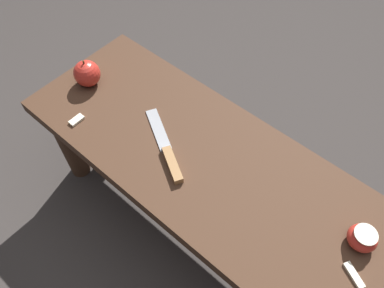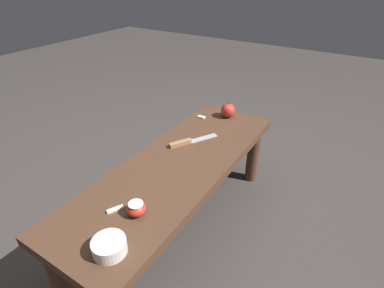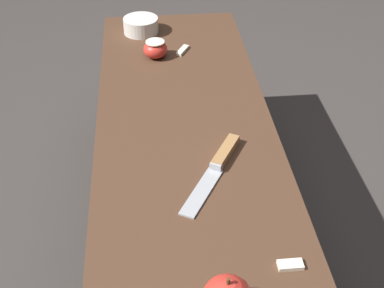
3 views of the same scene
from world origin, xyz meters
name	(u,v)px [view 2 (image 2 of 3)]	position (x,y,z in m)	size (l,w,h in m)	color
ground_plane	(180,227)	(0.00, 0.00, 0.00)	(8.00, 8.00, 0.00)	#383330
wooden_bench	(178,175)	(0.00, 0.00, 0.33)	(1.24, 0.41, 0.39)	#472D1E
knife	(187,142)	(-0.16, -0.06, 0.40)	(0.24, 0.15, 0.02)	#9EA0A5
apple_whole	(228,110)	(-0.53, -0.02, 0.43)	(0.08, 0.08, 0.09)	red
apple_cut	(136,209)	(0.33, 0.05, 0.42)	(0.07, 0.07, 0.05)	red
apple_slice_near_knife	(201,117)	(-0.44, -0.14, 0.40)	(0.02, 0.04, 0.01)	silver
apple_slice_center	(115,209)	(0.36, -0.02, 0.40)	(0.06, 0.04, 0.01)	silver
bowl	(109,246)	(0.50, 0.09, 0.42)	(0.11, 0.11, 0.05)	silver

